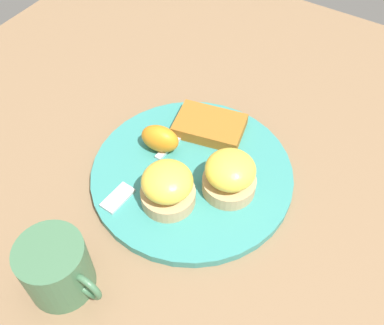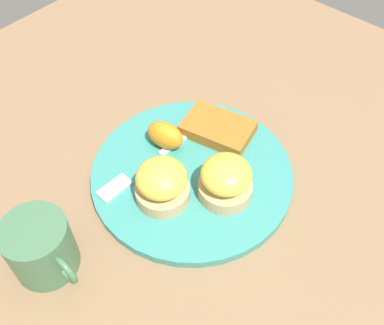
{
  "view_description": "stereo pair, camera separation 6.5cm",
  "coord_description": "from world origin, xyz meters",
  "views": [
    {
      "loc": [
        0.22,
        -0.35,
        0.54
      ],
      "look_at": [
        0.0,
        0.0,
        0.03
      ],
      "focal_mm": 42.0,
      "sensor_mm": 36.0,
      "label": 1
    },
    {
      "loc": [
        0.27,
        -0.31,
        0.54
      ],
      "look_at": [
        0.0,
        0.0,
        0.03
      ],
      "focal_mm": 42.0,
      "sensor_mm": 36.0,
      "label": 2
    }
  ],
  "objects": [
    {
      "name": "sandwich_benedict_right",
      "position": [
        0.06,
        -0.0,
        0.05
      ],
      "size": [
        0.08,
        0.08,
        0.07
      ],
      "color": "tan",
      "rests_on": "plate"
    },
    {
      "name": "cup",
      "position": [
        -0.05,
        -0.23,
        0.04
      ],
      "size": [
        0.11,
        0.08,
        0.08
      ],
      "color": "#42704C",
      "rests_on": "ground_plane"
    },
    {
      "name": "sandwich_benedict_left",
      "position": [
        -0.0,
        -0.06,
        0.05
      ],
      "size": [
        0.08,
        0.08,
        0.07
      ],
      "color": "tan",
      "rests_on": "plate"
    },
    {
      "name": "ground_plane",
      "position": [
        0.0,
        0.0,
        0.0
      ],
      "size": [
        1.1,
        1.1,
        0.0
      ],
      "primitive_type": "plane",
      "color": "#846647"
    },
    {
      "name": "orange_wedge",
      "position": [
        -0.07,
        0.01,
        0.04
      ],
      "size": [
        0.07,
        0.05,
        0.04
      ],
      "primitive_type": "ellipsoid",
      "rotation": [
        0.0,
        0.0,
        3.33
      ],
      "color": "orange",
      "rests_on": "plate"
    },
    {
      "name": "plate",
      "position": [
        0.0,
        0.0,
        0.01
      ],
      "size": [
        0.3,
        0.3,
        0.01
      ],
      "primitive_type": "cylinder",
      "color": "teal",
      "rests_on": "ground_plane"
    },
    {
      "name": "hashbrown_patty",
      "position": [
        -0.02,
        0.09,
        0.02
      ],
      "size": [
        0.12,
        0.09,
        0.02
      ],
      "primitive_type": "cube",
      "rotation": [
        0.0,
        0.0,
        0.22
      ],
      "color": "#A26421",
      "rests_on": "plate"
    },
    {
      "name": "fork",
      "position": [
        -0.06,
        -0.02,
        0.02
      ],
      "size": [
        0.03,
        0.24,
        0.0
      ],
      "color": "silver",
      "rests_on": "plate"
    }
  ]
}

